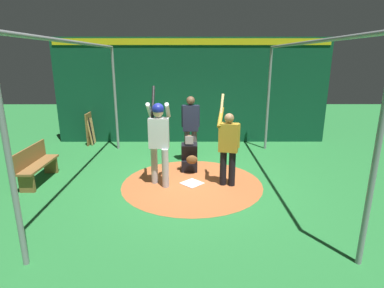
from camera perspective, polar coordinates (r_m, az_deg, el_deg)
ground_plane at (r=7.15m, az=0.00°, el=-7.35°), size 25.02×25.02×0.00m
dirt_circle at (r=7.15m, az=0.00°, el=-7.33°), size 3.22×3.22×0.01m
home_plate at (r=7.14m, az=0.00°, el=-7.26°), size 0.59×0.59×0.01m
batter at (r=6.77m, az=-6.18°, el=1.52°), size 0.68×0.49×2.20m
catcher at (r=7.80m, az=-0.45°, el=-2.42°), size 0.58×0.40×0.95m
umpire at (r=8.35m, az=-0.26°, el=3.47°), size 0.23×0.49×1.82m
visitor at (r=6.82m, az=6.71°, el=-0.08°), size 0.61×0.51×2.02m
back_wall at (r=10.40m, az=-0.06°, el=9.81°), size 0.23×9.02×3.44m
cage_frame at (r=6.61m, az=0.00°, el=10.39°), size 5.79×4.77×3.13m
bat_rack at (r=10.89m, az=-18.17°, el=2.67°), size 0.82×0.17×1.05m
bench at (r=7.96m, az=-26.90°, el=-3.37°), size 1.40×0.36×0.85m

